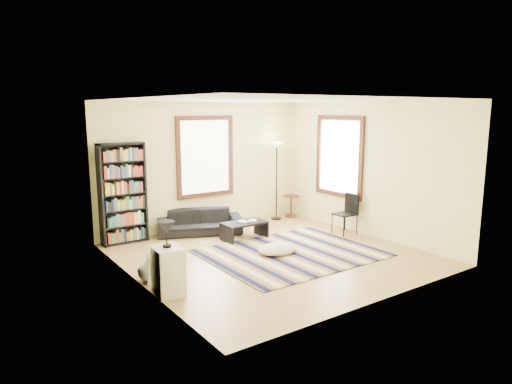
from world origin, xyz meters
TOP-DOWN VIEW (x-y plane):
  - floor at (0.00, 0.00)m, footprint 5.00×5.00m
  - ceiling at (0.00, 0.00)m, footprint 5.00×5.00m
  - wall_back at (0.00, 2.55)m, footprint 5.00×0.10m
  - wall_front at (0.00, -2.55)m, footprint 5.00×0.10m
  - wall_left at (-2.55, 0.00)m, footprint 0.10×5.00m
  - wall_right at (2.55, 0.00)m, footprint 0.10×5.00m
  - window_back at (0.00, 2.47)m, footprint 1.20×0.06m
  - window_right at (2.47, 0.80)m, footprint 0.06×1.20m
  - rug at (0.35, -0.15)m, footprint 3.04×2.43m
  - sofa at (-0.39, 2.05)m, footprint 1.91×1.33m
  - bookshelf at (-1.94, 2.32)m, footprint 0.90×0.30m
  - coffee_table at (0.16, 1.15)m, footprint 0.98×0.65m
  - book_a at (0.06, 1.15)m, footprint 0.24×0.20m
  - book_b at (0.31, 1.20)m, footprint 0.25×0.26m
  - floor_cushion at (0.12, -0.03)m, footprint 0.82×0.64m
  - floor_lamp at (1.75, 2.15)m, footprint 0.36×0.36m
  - side_table at (2.20, 2.13)m, footprint 0.50×0.50m
  - folding_chair at (2.15, 0.27)m, footprint 0.43×0.42m
  - white_cabinet at (-2.30, -0.58)m, footprint 0.43×0.54m
  - table_lamp at (-2.30, -0.58)m, footprint 0.26×0.26m
  - dog at (-2.34, 0.06)m, footprint 0.40×0.55m

SIDE VIEW (x-z plane):
  - floor at x=0.00m, z-range -0.10..0.00m
  - rug at x=0.35m, z-range 0.00..0.02m
  - floor_cushion at x=0.12m, z-range 0.00..0.19m
  - coffee_table at x=0.16m, z-range 0.00..0.36m
  - sofa at x=-0.39m, z-range 0.00..0.52m
  - side_table at x=2.20m, z-range 0.00..0.54m
  - dog at x=-2.34m, z-range 0.00..0.54m
  - white_cabinet at x=-2.30m, z-range 0.00..0.70m
  - book_b at x=0.31m, z-range 0.36..0.38m
  - book_a at x=0.06m, z-range 0.36..0.38m
  - folding_chair at x=2.15m, z-range 0.00..0.86m
  - table_lamp at x=-2.30m, z-range 0.70..1.08m
  - floor_lamp at x=1.75m, z-range 0.00..1.86m
  - bookshelf at x=-1.94m, z-range 0.00..2.00m
  - wall_back at x=0.00m, z-range 0.00..2.80m
  - wall_front at x=0.00m, z-range 0.00..2.80m
  - wall_left at x=-2.55m, z-range 0.00..2.80m
  - wall_right at x=2.55m, z-range 0.00..2.80m
  - window_back at x=0.00m, z-range 0.80..2.40m
  - window_right at x=2.47m, z-range 0.80..2.40m
  - ceiling at x=0.00m, z-range 2.80..2.90m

